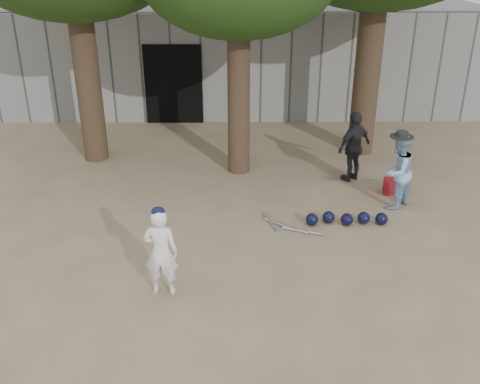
{
  "coord_description": "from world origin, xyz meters",
  "views": [
    {
      "loc": [
        0.53,
        -7.01,
        4.69
      ],
      "look_at": [
        0.6,
        1.0,
        0.95
      ],
      "focal_mm": 40.0,
      "sensor_mm": 36.0,
      "label": 1
    }
  ],
  "objects_px": {
    "spectator_dark": "(354,147)",
    "spectator_blue": "(397,172)",
    "red_bag": "(394,187)",
    "boy_player": "(161,252)"
  },
  "relations": [
    {
      "from": "spectator_blue",
      "to": "red_bag",
      "type": "bearing_deg",
      "value": -150.93
    },
    {
      "from": "boy_player",
      "to": "spectator_dark",
      "type": "distance_m",
      "value": 5.46
    },
    {
      "from": "red_bag",
      "to": "boy_player",
      "type": "bearing_deg",
      "value": -141.88
    },
    {
      "from": "spectator_dark",
      "to": "red_bag",
      "type": "distance_m",
      "value": 1.19
    },
    {
      "from": "spectator_dark",
      "to": "boy_player",
      "type": "bearing_deg",
      "value": 12.84
    },
    {
      "from": "boy_player",
      "to": "spectator_blue",
      "type": "height_order",
      "value": "spectator_blue"
    },
    {
      "from": "red_bag",
      "to": "spectator_blue",
      "type": "bearing_deg",
      "value": -106.5
    },
    {
      "from": "spectator_blue",
      "to": "red_bag",
      "type": "height_order",
      "value": "spectator_blue"
    },
    {
      "from": "spectator_blue",
      "to": "red_bag",
      "type": "distance_m",
      "value": 0.87
    },
    {
      "from": "spectator_dark",
      "to": "spectator_blue",
      "type": "bearing_deg",
      "value": 76.76
    }
  ]
}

